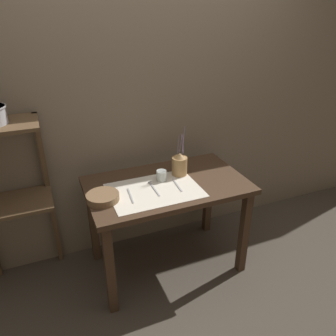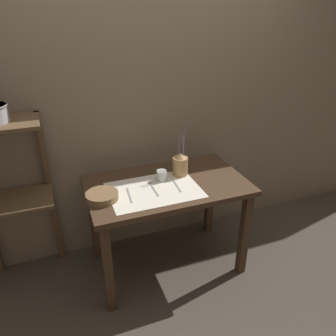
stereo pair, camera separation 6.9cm
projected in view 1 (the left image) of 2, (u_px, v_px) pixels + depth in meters
ground_plane at (167, 263)px, 2.74m from camera, size 12.00×12.00×0.00m
stone_wall_back at (145, 109)px, 2.59m from camera, size 7.00×0.06×2.40m
wooden_table at (167, 196)px, 2.45m from camera, size 1.17×0.70×0.76m
wooden_shelf_unit at (8, 177)px, 2.21m from camera, size 0.51×0.36×1.28m
linen_cloth at (155, 190)px, 2.30m from camera, size 0.64×0.44×0.00m
pitcher_with_flowers at (180, 165)px, 2.48m from camera, size 0.12×0.12×0.39m
wooden_bowl at (103, 197)px, 2.17m from camera, size 0.22×0.22×0.05m
glass_tumbler_near at (162, 175)px, 2.42m from camera, size 0.07×0.07×0.08m
knife_center at (130, 196)px, 2.23m from camera, size 0.03×0.20×0.00m
spoon_inner at (152, 185)px, 2.35m from camera, size 0.02×0.21×0.02m
fork_outer at (177, 185)px, 2.36m from camera, size 0.03×0.20×0.00m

